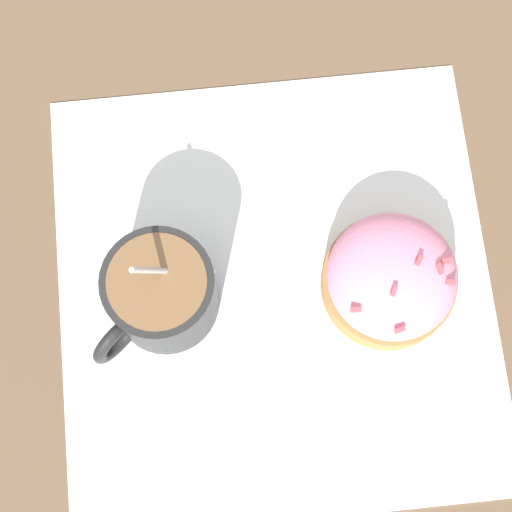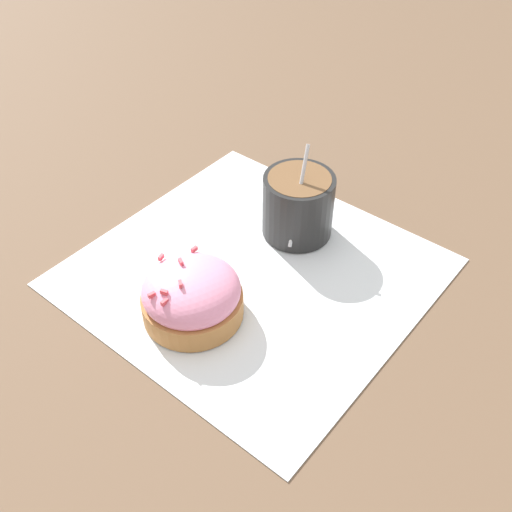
{
  "view_description": "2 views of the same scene",
  "coord_description": "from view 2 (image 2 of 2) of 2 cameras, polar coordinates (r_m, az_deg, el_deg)",
  "views": [
    {
      "loc": [
        0.02,
        0.14,
        0.63
      ],
      "look_at": [
        0.01,
        -0.02,
        0.04
      ],
      "focal_mm": 60.0,
      "sensor_mm": 36.0,
      "label": 1
    },
    {
      "loc": [
        -0.32,
        -0.32,
        0.44
      ],
      "look_at": [
        -0.01,
        -0.01,
        0.04
      ],
      "focal_mm": 42.0,
      "sensor_mm": 36.0,
      "label": 2
    }
  ],
  "objects": [
    {
      "name": "coffee_cup",
      "position": [
        0.66,
        4.03,
        5.14
      ],
      "size": [
        0.09,
        0.09,
        0.11
      ],
      "color": "black",
      "rests_on": "paper_napkin"
    },
    {
      "name": "frosted_pastry",
      "position": [
        0.58,
        -6.37,
        -3.56
      ],
      "size": [
        0.1,
        0.1,
        0.06
      ],
      "color": "#B2753D",
      "rests_on": "paper_napkin"
    },
    {
      "name": "paper_napkin",
      "position": [
        0.63,
        -0.3,
        -1.49
      ],
      "size": [
        0.35,
        0.37,
        0.0
      ],
      "color": "white",
      "rests_on": "ground_plane"
    },
    {
      "name": "ground_plane",
      "position": [
        0.64,
        -0.3,
        -1.59
      ],
      "size": [
        3.0,
        3.0,
        0.0
      ],
      "primitive_type": "plane",
      "color": "brown"
    }
  ]
}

